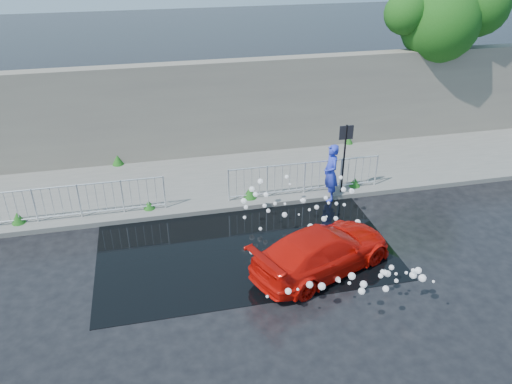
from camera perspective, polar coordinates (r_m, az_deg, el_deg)
ground at (r=13.20m, az=-2.71°, el=-8.79°), size 90.00×90.00×0.00m
pavement at (r=17.37m, az=-5.67°, el=1.25°), size 30.00×4.00×0.15m
curb at (r=15.62m, az=-4.69°, el=-2.02°), size 30.00×0.25×0.16m
retaining_wall at (r=18.67m, az=-6.85°, el=9.27°), size 30.00×0.60×3.50m
puddle at (r=14.06m, az=-1.43°, el=-6.10°), size 8.00×5.00×0.01m
sign_post at (r=15.98m, az=10.13°, el=4.96°), size 0.45×0.06×2.50m
tree at (r=21.42m, az=21.13°, el=18.14°), size 5.00×3.02×6.40m
railing_left at (r=15.69m, az=-19.58°, el=-0.84°), size 5.05×0.05×1.10m
railing_right at (r=16.21m, az=5.57°, el=1.78°), size 5.05×0.05×1.10m
weeds at (r=16.82m, az=-6.51°, el=1.17°), size 12.17×3.93×0.38m
water_spray at (r=13.39m, az=7.50°, el=-4.61°), size 3.63×5.63×1.10m
red_car at (r=12.98m, az=7.64°, el=-6.62°), size 4.30×3.04×1.16m
person at (r=16.06m, az=8.55°, el=2.17°), size 0.47×0.71×1.90m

